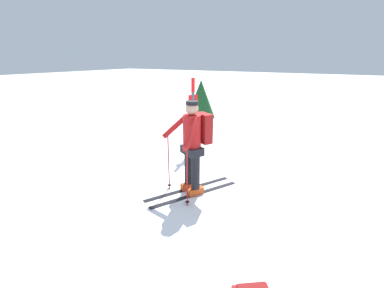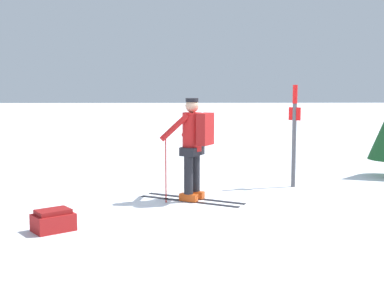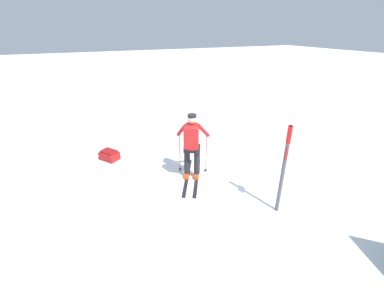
{
  "view_description": "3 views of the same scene",
  "coord_description": "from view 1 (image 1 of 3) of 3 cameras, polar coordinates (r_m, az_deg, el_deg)",
  "views": [
    {
      "loc": [
        2.08,
        -4.26,
        2.39
      ],
      "look_at": [
        -0.07,
        -0.59,
        0.94
      ],
      "focal_mm": 24.0,
      "sensor_mm": 36.0,
      "label": 1
    },
    {
      "loc": [
        8.65,
        -0.79,
        1.97
      ],
      "look_at": [
        -0.07,
        -0.59,
        0.94
      ],
      "focal_mm": 50.0,
      "sensor_mm": 36.0,
      "label": 2
    },
    {
      "loc": [
        2.25,
        4.58,
        3.54
      ],
      "look_at": [
        -0.07,
        -0.59,
        0.94
      ],
      "focal_mm": 24.0,
      "sensor_mm": 36.0,
      "label": 3
    }
  ],
  "objects": [
    {
      "name": "pine_tree",
      "position": [
        9.05,
        1.99,
        9.96
      ],
      "size": [
        1.0,
        1.0,
        1.66
      ],
      "color": "#4C331E",
      "rests_on": "ground_plane"
    },
    {
      "name": "skier",
      "position": [
        4.5,
        0.32,
        0.4
      ],
      "size": [
        1.17,
        1.74,
        1.7
      ],
      "color": "black",
      "rests_on": "ground_plane"
    },
    {
      "name": "ground_plane",
      "position": [
        5.31,
        3.93,
        -8.02
      ],
      "size": [
        80.0,
        80.0,
        0.0
      ],
      "primitive_type": "plane",
      "color": "white"
    },
    {
      "name": "trail_marker",
      "position": [
        6.6,
        0.23,
        7.72
      ],
      "size": [
        0.18,
        0.2,
        1.9
      ],
      "color": "#4C4C51",
      "rests_on": "ground_plane"
    }
  ]
}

